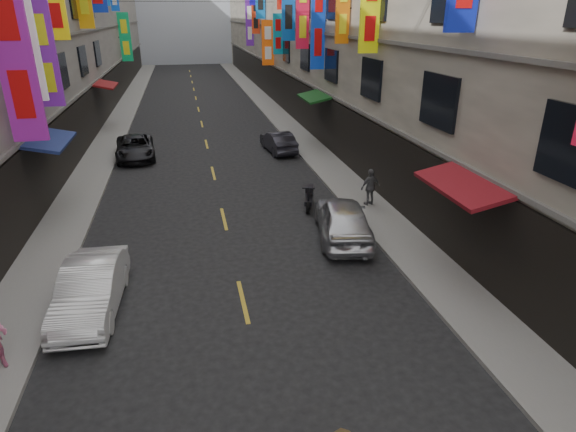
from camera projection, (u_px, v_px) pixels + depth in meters
name	position (u px, v px, depth m)	size (l,w,h in m)	color
sidewalk_left	(116.00, 127.00, 33.89)	(2.00, 90.00, 0.12)	slate
sidewalk_right	(282.00, 120.00, 36.21)	(2.00, 90.00, 0.12)	slate
street_awnings	(184.00, 133.00, 19.25)	(13.99, 35.20, 0.41)	#124617
lane_markings	(204.00, 133.00, 32.37)	(0.12, 80.20, 0.01)	gold
scooter_far_right	(309.00, 197.00, 19.79)	(0.75, 1.75, 1.14)	black
car_left_mid	(91.00, 289.00, 12.80)	(1.41, 4.04, 1.33)	white
car_left_far	(135.00, 147.00, 26.56)	(2.02, 4.37, 1.21)	black
car_right_mid	(343.00, 219.00, 16.99)	(1.75, 4.34, 1.48)	silver
car_right_far	(278.00, 142.00, 27.79)	(1.27, 3.64, 1.20)	#2A2931
pedestrian_rfar	(370.00, 187.00, 19.64)	(0.90, 0.51, 1.53)	#545456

